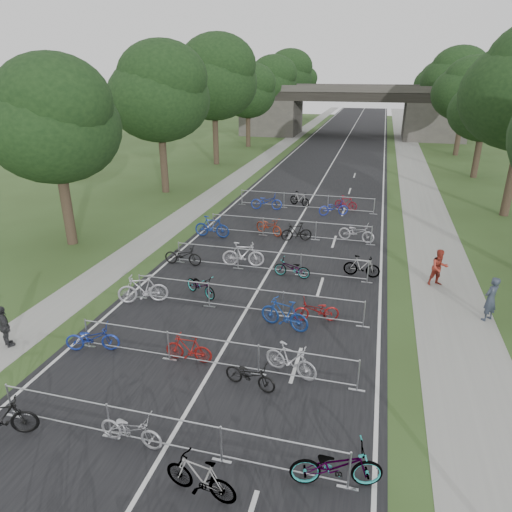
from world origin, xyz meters
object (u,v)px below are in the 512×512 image
(pedestrian_b, at_px, (439,268))
(pedestrian_c, at_px, (5,327))
(overpass_bridge, at_px, (350,111))
(pedestrian_a, at_px, (491,299))

(pedestrian_b, bearing_deg, pedestrian_c, -170.31)
(overpass_bridge, xyz_separation_m, pedestrian_c, (-7.33, -58.49, -2.76))
(overpass_bridge, distance_m, pedestrian_b, 50.09)
(overpass_bridge, relative_size, pedestrian_c, 20.16)
(pedestrian_c, bearing_deg, pedestrian_b, -120.06)
(overpass_bridge, height_order, pedestrian_b, overpass_bridge)
(overpass_bridge, distance_m, pedestrian_a, 53.09)
(pedestrian_b, bearing_deg, pedestrian_a, -82.08)
(pedestrian_a, relative_size, pedestrian_b, 1.07)
(pedestrian_b, height_order, pedestrian_c, pedestrian_b)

